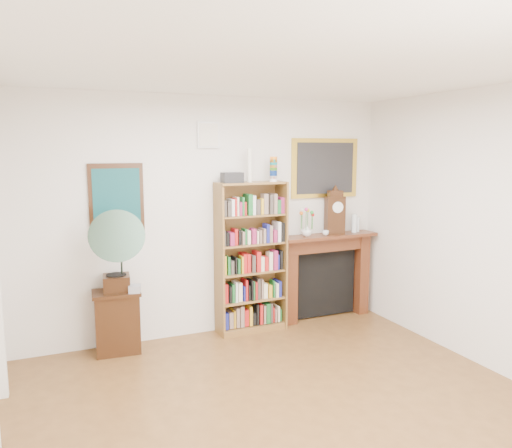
% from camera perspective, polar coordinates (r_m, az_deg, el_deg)
% --- Properties ---
extents(room, '(4.51, 5.01, 2.81)m').
position_cam_1_polar(room, '(3.62, 6.86, -4.12)').
color(room, '#57381A').
rests_on(room, ground).
extents(teal_poster, '(0.58, 0.04, 0.78)m').
position_cam_1_polar(teal_poster, '(5.61, -15.64, 2.71)').
color(teal_poster, black).
rests_on(teal_poster, back_wall).
extents(small_picture, '(0.26, 0.04, 0.30)m').
position_cam_1_polar(small_picture, '(5.81, -5.46, 10.10)').
color(small_picture, white).
rests_on(small_picture, back_wall).
extents(gilt_painting, '(0.95, 0.04, 0.75)m').
position_cam_1_polar(gilt_painting, '(6.46, 7.88, 6.34)').
color(gilt_painting, gold).
rests_on(gilt_painting, back_wall).
extents(bookshelf, '(0.84, 0.33, 2.08)m').
position_cam_1_polar(bookshelf, '(5.95, -0.54, -2.88)').
color(bookshelf, brown).
rests_on(bookshelf, floor).
extents(side_cabinet, '(0.52, 0.40, 0.68)m').
position_cam_1_polar(side_cabinet, '(5.70, -15.57, -10.70)').
color(side_cabinet, black).
rests_on(side_cabinet, floor).
extents(fireplace, '(1.32, 0.35, 1.11)m').
position_cam_1_polar(fireplace, '(6.57, 7.93, -5.08)').
color(fireplace, '#451E10').
rests_on(fireplace, floor).
extents(gramophone, '(0.63, 0.75, 0.91)m').
position_cam_1_polar(gramophone, '(5.35, -15.62, -2.49)').
color(gramophone, black).
rests_on(gramophone, side_cabinet).
extents(cd_stack, '(0.15, 0.15, 0.08)m').
position_cam_1_polar(cd_stack, '(5.49, -13.70, -7.20)').
color(cd_stack, silver).
rests_on(cd_stack, side_cabinet).
extents(mantel_clock, '(0.26, 0.17, 0.56)m').
position_cam_1_polar(mantel_clock, '(6.45, 9.00, 1.24)').
color(mantel_clock, black).
rests_on(mantel_clock, fireplace).
extents(flower_vase, '(0.13, 0.13, 0.13)m').
position_cam_1_polar(flower_vase, '(6.26, 5.82, -0.78)').
color(flower_vase, silver).
rests_on(flower_vase, fireplace).
extents(teacup, '(0.10, 0.10, 0.06)m').
position_cam_1_polar(teacup, '(6.35, 7.96, -1.01)').
color(teacup, silver).
rests_on(teacup, fireplace).
extents(bottle_left, '(0.07, 0.07, 0.24)m').
position_cam_1_polar(bottle_left, '(6.64, 11.16, 0.09)').
color(bottle_left, silver).
rests_on(bottle_left, fireplace).
extents(bottle_right, '(0.06, 0.06, 0.20)m').
position_cam_1_polar(bottle_right, '(6.70, 11.49, -0.02)').
color(bottle_right, silver).
rests_on(bottle_right, fireplace).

